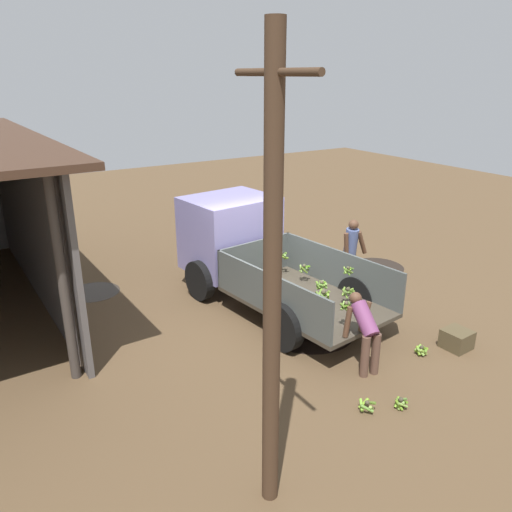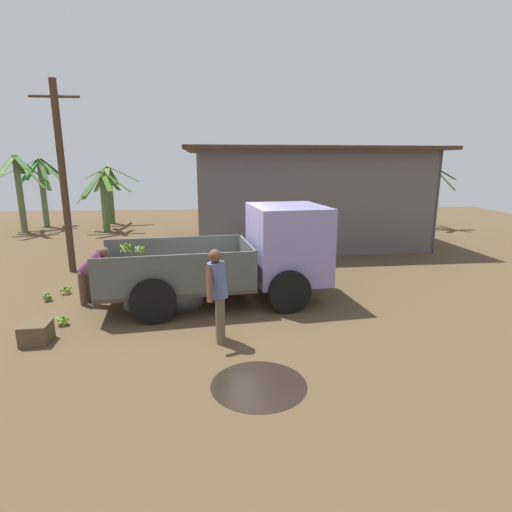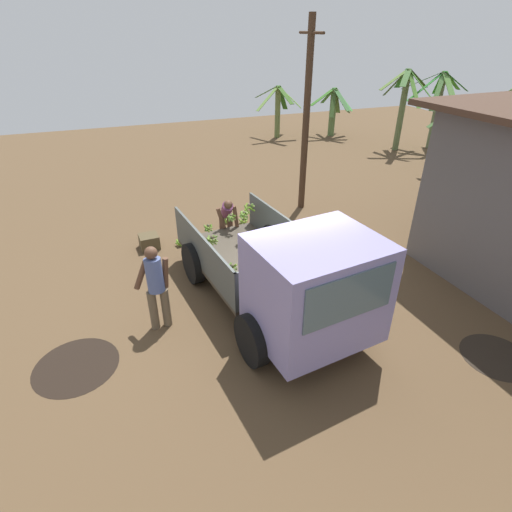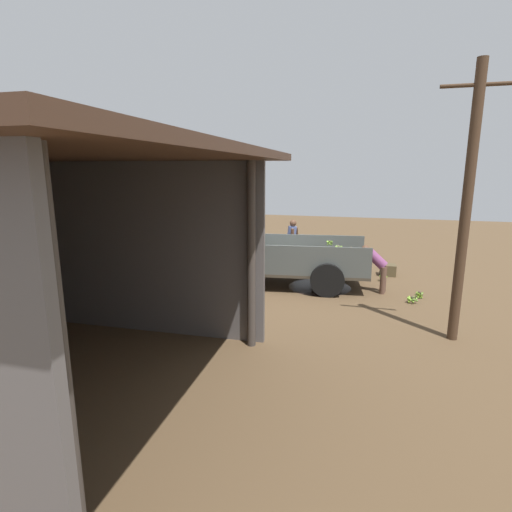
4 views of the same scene
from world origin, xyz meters
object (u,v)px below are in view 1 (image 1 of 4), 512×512
at_px(wooden_crate_0, 457,339).
at_px(person_worker_loading, 365,329).
at_px(banana_bunch_on_ground_0, 401,402).
at_px(banana_bunch_on_ground_2, 367,405).
at_px(cargo_truck, 242,245).
at_px(banana_bunch_on_ground_1, 422,350).
at_px(utility_pole, 272,291).
at_px(person_foreground_visitor, 351,250).

bearing_deg(wooden_crate_0, person_worker_loading, 78.01).
height_order(banana_bunch_on_ground_0, banana_bunch_on_ground_2, banana_bunch_on_ground_0).
bearing_deg(person_worker_loading, cargo_truck, 9.39).
xyz_separation_m(banana_bunch_on_ground_1, wooden_crate_0, (-0.16, -0.73, 0.07)).
relative_size(person_worker_loading, wooden_crate_0, 2.78).
xyz_separation_m(utility_pole, wooden_crate_0, (1.02, -4.75, -2.48)).
relative_size(banana_bunch_on_ground_0, wooden_crate_0, 0.49).
bearing_deg(wooden_crate_0, cargo_truck, 25.23).
xyz_separation_m(banana_bunch_on_ground_0, banana_bunch_on_ground_1, (0.86, -1.46, 0.00)).
xyz_separation_m(person_worker_loading, banana_bunch_on_ground_2, (-0.89, 0.74, -0.65)).
height_order(banana_bunch_on_ground_1, banana_bunch_on_ground_2, banana_bunch_on_ground_1).
bearing_deg(cargo_truck, banana_bunch_on_ground_2, 165.12).
distance_m(person_worker_loading, banana_bunch_on_ground_1, 1.38).
bearing_deg(banana_bunch_on_ground_1, banana_bunch_on_ground_0, 120.57).
xyz_separation_m(cargo_truck, person_worker_loading, (-3.84, -0.07, -0.36)).
relative_size(person_worker_loading, banana_bunch_on_ground_0, 5.69).
bearing_deg(person_worker_loading, banana_bunch_on_ground_2, 148.46).
bearing_deg(wooden_crate_0, utility_pole, 102.17).
xyz_separation_m(cargo_truck, wooden_crate_0, (-4.25, -2.00, -0.94)).
relative_size(banana_bunch_on_ground_0, banana_bunch_on_ground_1, 0.96).
distance_m(banana_bunch_on_ground_1, wooden_crate_0, 0.76).
bearing_deg(banana_bunch_on_ground_1, utility_pole, 106.49).
xyz_separation_m(person_foreground_visitor, person_worker_loading, (-2.73, 2.15, -0.16)).
relative_size(cargo_truck, utility_pole, 0.98).
height_order(utility_pole, banana_bunch_on_ground_1, utility_pole).
height_order(banana_bunch_on_ground_0, banana_bunch_on_ground_1, banana_bunch_on_ground_0).
xyz_separation_m(banana_bunch_on_ground_2, wooden_crate_0, (0.48, -2.67, 0.07)).
xyz_separation_m(utility_pole, banana_bunch_on_ground_1, (1.19, -4.01, -2.55)).
xyz_separation_m(person_worker_loading, banana_bunch_on_ground_0, (-1.11, 0.26, -0.65)).
relative_size(cargo_truck, banana_bunch_on_ground_1, 21.60).
xyz_separation_m(utility_pole, banana_bunch_on_ground_2, (0.55, -2.08, -2.55)).
relative_size(utility_pole, banana_bunch_on_ground_2, 18.20).
distance_m(cargo_truck, utility_pole, 6.14).
distance_m(cargo_truck, banana_bunch_on_ground_1, 4.40).
height_order(person_worker_loading, wooden_crate_0, person_worker_loading).
bearing_deg(person_foreground_visitor, banana_bunch_on_ground_2, -41.37).
relative_size(cargo_truck, banana_bunch_on_ground_2, 17.87).
height_order(person_worker_loading, banana_bunch_on_ground_0, person_worker_loading).
bearing_deg(utility_pole, person_worker_loading, -63.05).
height_order(utility_pole, banana_bunch_on_ground_0, utility_pole).
relative_size(cargo_truck, wooden_crate_0, 11.04).
bearing_deg(banana_bunch_on_ground_2, wooden_crate_0, -79.89).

